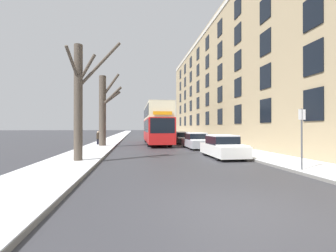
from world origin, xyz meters
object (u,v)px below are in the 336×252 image
Objects in this scene: parked_car_1 at (196,141)px; parked_car_2 at (182,138)px; parked_car_0 at (223,147)px; pedestrian_left_sidewalk at (98,138)px; bare_tree_left_1 at (103,109)px; bare_tree_left_0 at (80,99)px; street_sign_post at (302,136)px; double_decker_bus at (157,122)px.

parked_car_2 is at bearing 90.00° from parked_car_1.
parked_car_2 is at bearing 90.00° from parked_car_0.
pedestrian_left_sidewalk reaches higher than parked_car_1.
bare_tree_left_1 is at bearing -156.14° from parked_car_2.
bare_tree_left_0 reaches higher than street_sign_post.
bare_tree_left_0 is 11.89m from pedestrian_left_sidewalk.
bare_tree_left_0 is 1.59× the size of parked_car_2.
pedestrian_left_sidewalk is (-0.75, 1.51, -2.88)m from bare_tree_left_1.
street_sign_post is at bearing -22.72° from bare_tree_left_0.
bare_tree_left_1 is 2.67× the size of street_sign_post.
pedestrian_left_sidewalk is at bearing 116.32° from bare_tree_left_1.
parked_car_1 is 2.78× the size of pedestrian_left_sidewalk.
double_decker_bus is at bearing 104.14° from parked_car_0.
pedestrian_left_sidewalk is at bearing 131.95° from parked_car_0.
double_decker_bus is at bearing 117.28° from parked_car_1.
bare_tree_left_1 is at bearing 134.02° from parked_car_0.
double_decker_bus reaches higher than parked_car_1.
parked_car_2 is (0.00, 12.87, -0.02)m from parked_car_0.
double_decker_bus is (5.59, 3.39, -1.20)m from bare_tree_left_1.
bare_tree_left_0 reaches higher than parked_car_2.
double_decker_bus is 2.70× the size of parked_car_1.
double_decker_bus is 7.07m from parked_car_1.
bare_tree_left_1 is 3.34m from pedestrian_left_sidewalk.
bare_tree_left_1 is 1.69× the size of parked_car_2.
bare_tree_left_1 reaches higher than parked_car_2.
street_sign_post is at bearing -83.15° from parked_car_1.
street_sign_post is at bearing -75.64° from double_decker_bus.
parked_car_0 is at bearing 104.88° from street_sign_post.
bare_tree_left_1 reaches higher than bare_tree_left_0.
street_sign_post is (10.10, -14.25, -2.17)m from bare_tree_left_1.
parked_car_1 is at bearing 40.62° from bare_tree_left_0.
bare_tree_left_1 is at bearing -40.72° from pedestrian_left_sidewalk.
bare_tree_left_1 is 1.68× the size of parked_car_1.
bare_tree_left_0 is 16.61m from parked_car_2.
street_sign_post is (1.39, -11.58, 0.89)m from parked_car_1.
bare_tree_left_0 is 10.06m from bare_tree_left_1.
parked_car_0 is at bearing -90.00° from parked_car_1.
bare_tree_left_0 is at bearing -121.77° from parked_car_2.
double_decker_bus is 2.72× the size of parked_car_2.
parked_car_2 is (8.71, 3.85, -3.09)m from bare_tree_left_1.
bare_tree_left_1 is 0.62× the size of double_decker_bus.
bare_tree_left_1 is (-0.09, 10.06, 0.25)m from bare_tree_left_0.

